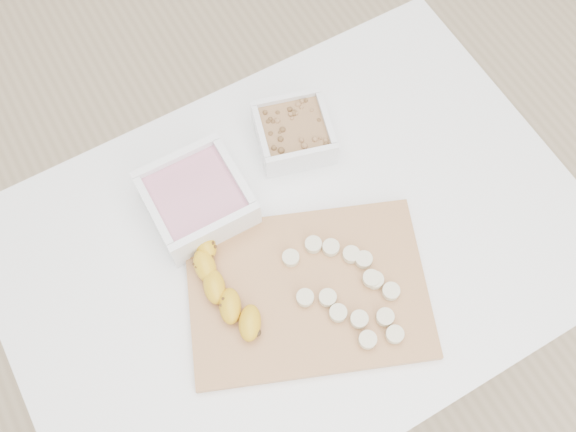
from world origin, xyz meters
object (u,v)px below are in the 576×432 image
bowl_granola (294,133)px  table (296,263)px  bowl_yogurt (197,199)px  cutting_board (308,291)px  banana (224,286)px

bowl_granola → table: bearing=-118.4°
bowl_yogurt → cutting_board: bearing=-68.7°
table → bowl_yogurt: size_ratio=6.06×
bowl_yogurt → cutting_board: (0.09, -0.23, -0.03)m
table → banana: banana is taller
bowl_granola → banana: size_ratio=0.78×
bowl_yogurt → bowl_granola: bowl_yogurt is taller
bowl_granola → cutting_board: (-0.12, -0.26, -0.02)m
table → bowl_granola: bearing=61.6°
bowl_yogurt → banana: 0.16m
cutting_board → bowl_granola: bearing=64.7°
banana → bowl_yogurt: bearing=89.9°
bowl_yogurt → banana: bowl_yogurt is taller
bowl_granola → bowl_yogurt: bearing=-170.1°
table → cutting_board: (-0.03, -0.08, 0.10)m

